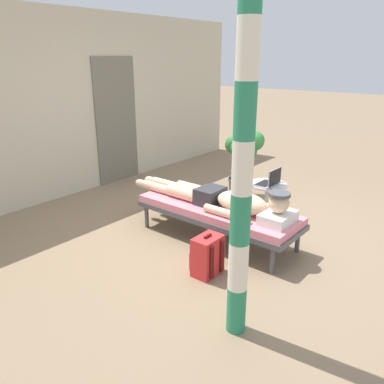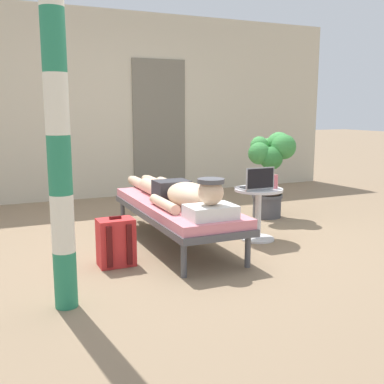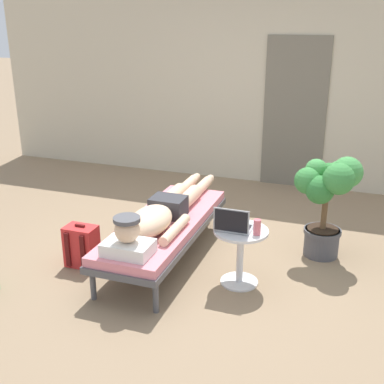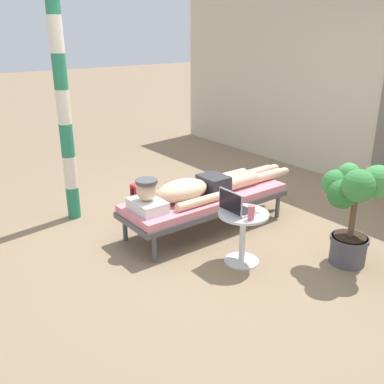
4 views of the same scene
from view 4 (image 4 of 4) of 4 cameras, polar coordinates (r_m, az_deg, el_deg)
The scene contains 10 objects.
ground_plane at distance 4.87m, azimuth 3.60°, elevation -5.58°, with size 40.00×40.00×0.00m, color #8C7256.
house_wall_back at distance 6.69m, azimuth 21.16°, elevation 12.50°, with size 7.60×0.20×2.70m, color beige.
lounge_chair at distance 4.88m, azimuth 1.82°, elevation -1.06°, with size 0.68×1.96×0.42m.
person_reclining at distance 4.76m, azimuth 0.98°, elevation 0.63°, with size 0.53×2.17×0.33m.
side_table at distance 4.20m, azimuth 6.66°, elevation -4.81°, with size 0.48×0.48×0.52m.
laptop at distance 4.11m, azimuth 5.70°, elevation -1.88°, with size 0.31×0.24×0.23m.
drink_glass at distance 3.97m, azimuth 7.75°, elevation -2.69°, with size 0.06×0.06×0.14m, color #D86672.
backpack at distance 5.26m, azimuth -6.24°, elevation -1.26°, with size 0.30×0.26×0.42m.
potted_plant at distance 4.29m, azimuth 20.69°, elevation -0.90°, with size 0.62×0.57×1.03m.
porch_post at distance 5.12m, azimuth -16.44°, elevation 10.61°, with size 0.15×0.15×2.66m.
Camera 4 is at (3.27, -2.89, 2.16)m, focal length 40.84 mm.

